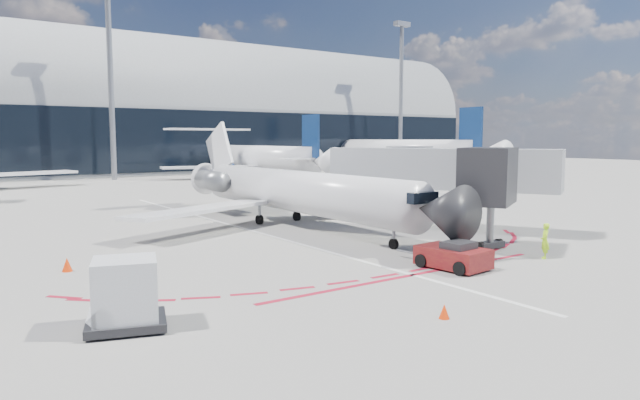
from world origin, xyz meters
TOP-DOWN VIEW (x-y plane):
  - ground at (0.00, 0.00)m, footprint 260.00×260.00m
  - apron_centerline at (0.00, 2.00)m, footprint 0.25×40.00m
  - apron_stop_bar at (0.00, -11.50)m, footprint 14.00×0.25m
  - terminal_building at (0.00, 64.97)m, footprint 150.00×24.15m
  - jet_bridge at (9.79, -3.01)m, footprint 10.03×15.20m
  - light_mast_centre at (5.00, 48.00)m, footprint 0.70×0.70m
  - light_mast_east at (55.00, 48.00)m, footprint 0.70×0.70m
  - regional_jet at (2.97, 2.37)m, footprint 21.24×26.20m
  - pushback_tug at (2.19, -11.61)m, footprint 2.13×4.51m
  - ramp_worker at (6.96, -12.65)m, footprint 0.69×0.67m
  - uld_container at (-11.05, -11.46)m, footprint 2.57×2.37m
  - safety_cone_left at (-10.92, -3.07)m, footprint 0.41×0.41m
  - safety_cone_right at (-3.07, -15.96)m, footprint 0.32×0.32m
  - bg_airliner_1 at (22.92, 42.69)m, footprint 31.47×33.32m
  - bg_airliner_2 at (47.40, 41.64)m, footprint 37.23×39.42m

SIDE VIEW (x-z plane):
  - ground at x=0.00m, z-range 0.00..0.00m
  - apron_centerline at x=0.00m, z-range 0.00..0.01m
  - apron_stop_bar at x=0.00m, z-range 0.00..0.01m
  - safety_cone_right at x=-3.07m, z-range 0.00..0.44m
  - safety_cone_left at x=-10.92m, z-range 0.00..0.57m
  - pushback_tug at x=2.19m, z-range -0.07..1.09m
  - ramp_worker at x=6.96m, z-range 0.00..1.59m
  - uld_container at x=-11.05m, z-range -0.01..1.99m
  - regional_jet at x=2.97m, z-range -1.09..5.47m
  - jet_bridge at x=9.79m, z-range 0.56..5.46m
  - bg_airliner_1 at x=22.92m, z-range 0.00..10.18m
  - bg_airliner_2 at x=47.40m, z-range 0.00..12.05m
  - terminal_building at x=0.00m, z-range -3.48..20.52m
  - light_mast_centre at x=5.00m, z-range 0.00..25.00m
  - light_mast_east at x=55.00m, z-range 0.00..25.00m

